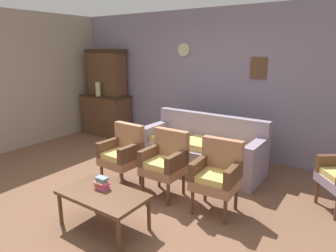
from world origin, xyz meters
TOP-DOWN VIEW (x-y plane):
  - ground_plane at (0.00, 0.00)m, footprint 7.68×7.68m
  - wall_back_with_decor at (0.00, 2.63)m, footprint 6.40×0.09m
  - side_cabinet at (-2.51, 2.25)m, footprint 1.16×0.55m
  - cabinet_upper_hutch at (-2.51, 2.33)m, footprint 0.99×0.38m
  - vase_on_cabinet at (-2.53, 2.07)m, footprint 0.12×0.12m
  - floral_couch at (0.37, 1.65)m, footprint 2.01×0.81m
  - armchair_row_middle at (-0.34, 0.48)m, footprint 0.54×0.51m
  - armchair_by_doorway at (0.37, 0.56)m, footprint 0.52×0.49m
  - armchair_near_cabinet at (1.14, 0.57)m, footprint 0.55×0.52m
  - coffee_table at (0.25, -0.49)m, footprint 1.00×0.56m
  - book_stack_on_table at (0.16, -0.41)m, footprint 0.17×0.11m

SIDE VIEW (x-z plane):
  - ground_plane at x=0.00m, z-range 0.00..0.00m
  - floral_couch at x=0.37m, z-range -0.12..0.78m
  - coffee_table at x=0.25m, z-range 0.17..0.59m
  - side_cabinet at x=-2.51m, z-range 0.00..0.93m
  - book_stack_on_table at x=0.16m, z-range 0.42..0.55m
  - armchair_row_middle at x=-0.34m, z-range 0.05..0.95m
  - armchair_by_doorway at x=0.37m, z-range 0.05..0.95m
  - armchair_near_cabinet at x=1.14m, z-range 0.05..0.95m
  - vase_on_cabinet at x=-2.53m, z-range 0.93..1.25m
  - wall_back_with_decor at x=0.00m, z-range 0.00..2.70m
  - cabinet_upper_hutch at x=-2.51m, z-range 0.94..1.97m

